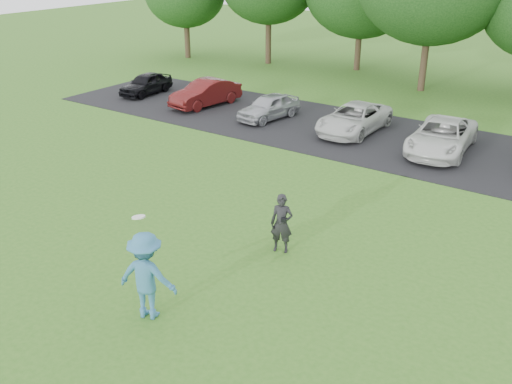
% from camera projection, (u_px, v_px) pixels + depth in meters
% --- Properties ---
extents(ground, '(100.00, 100.00, 0.00)m').
position_uv_depth(ground, '(166.00, 299.00, 12.54)').
color(ground, '#346A1E').
rests_on(ground, ground).
extents(parking_lot, '(32.00, 6.50, 0.03)m').
position_uv_depth(parking_lot, '(393.00, 141.00, 22.31)').
color(parking_lot, black).
rests_on(parking_lot, ground).
extents(frisbee_player, '(1.41, 1.07, 2.30)m').
position_uv_depth(frisbee_player, '(147.00, 276.00, 11.62)').
color(frisbee_player, teal).
rests_on(frisbee_player, ground).
extents(camera_bystander, '(0.66, 0.54, 1.54)m').
position_uv_depth(camera_bystander, '(282.00, 223.00, 14.18)').
color(camera_bystander, black).
rests_on(camera_bystander, ground).
extents(parked_cars, '(28.04, 4.57, 1.23)m').
position_uv_depth(parked_cars, '(442.00, 135.00, 21.09)').
color(parked_cars, black).
rests_on(parked_cars, parking_lot).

